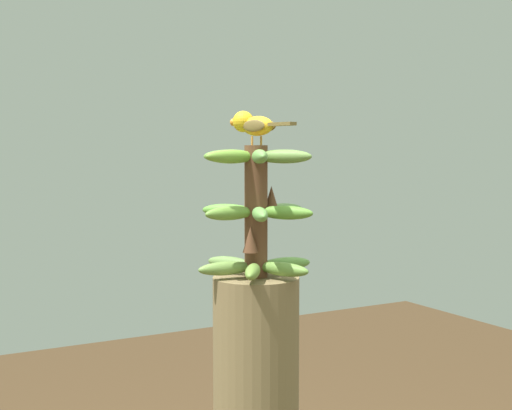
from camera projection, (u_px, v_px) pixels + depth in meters
name	position (u px, v px, depth m)	size (l,w,h in m)	color
banana_bunch	(256.00, 212.00, 1.64)	(0.29, 0.28, 0.31)	brown
perched_bird	(253.00, 124.00, 1.67)	(0.08, 0.21, 0.08)	#C68933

